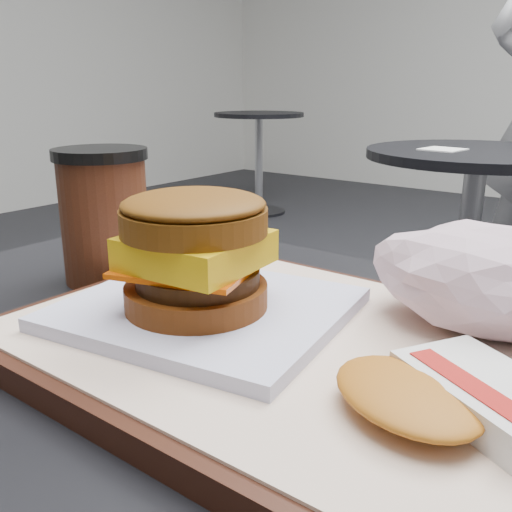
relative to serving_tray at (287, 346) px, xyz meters
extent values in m
cube|color=black|center=(0.00, -0.06, -0.03)|extent=(0.80, 0.60, 0.04)
cube|color=black|center=(0.00, 0.00, 0.00)|extent=(0.38, 0.28, 0.02)
cube|color=silver|center=(0.00, 0.00, 0.01)|extent=(0.36, 0.26, 0.00)
cube|color=white|center=(-0.06, -0.01, 0.02)|extent=(0.21, 0.20, 0.01)
cylinder|color=#6B330F|center=(-0.06, -0.02, 0.03)|extent=(0.11, 0.11, 0.02)
cylinder|color=black|center=(-0.06, -0.02, 0.04)|extent=(0.10, 0.10, 0.01)
cube|color=#DF5207|center=(-0.07, -0.02, 0.05)|extent=(0.11, 0.11, 0.00)
cube|color=yellow|center=(-0.06, -0.02, 0.06)|extent=(0.09, 0.09, 0.02)
cylinder|color=brown|center=(-0.06, -0.02, 0.08)|extent=(0.11, 0.11, 0.02)
ellipsoid|color=brown|center=(-0.06, -0.02, 0.09)|extent=(0.11, 0.11, 0.02)
cube|color=silver|center=(0.13, -0.02, 0.02)|extent=(0.11, 0.09, 0.02)
cube|color=#AD1B17|center=(0.13, -0.03, 0.03)|extent=(0.08, 0.06, 0.00)
ellipsoid|color=orange|center=(0.10, -0.05, 0.02)|extent=(0.10, 0.09, 0.01)
cylinder|color=#411C0F|center=(-0.23, 0.03, 0.05)|extent=(0.08, 0.08, 0.11)
cylinder|color=black|center=(-0.23, 0.03, 0.11)|extent=(0.09, 0.09, 0.01)
cylinder|color=black|center=(-0.35, 1.59, -0.77)|extent=(0.44, 0.44, 0.02)
cylinder|color=#A5A5AA|center=(-0.35, 1.59, -0.41)|extent=(0.07, 0.07, 0.70)
cylinder|color=black|center=(-0.35, 1.59, -0.04)|extent=(0.70, 0.70, 0.03)
cube|color=white|center=(-0.44, 1.52, -0.03)|extent=(0.13, 0.13, 0.00)
cylinder|color=black|center=(-2.40, 3.14, -0.77)|extent=(0.40, 0.40, 0.02)
cylinder|color=#A5A5AA|center=(-2.40, 3.14, -0.41)|extent=(0.06, 0.06, 0.70)
cylinder|color=black|center=(-2.40, 3.14, -0.04)|extent=(0.66, 0.66, 0.03)
camera|label=1|loc=(0.20, -0.29, 0.17)|focal=40.00mm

